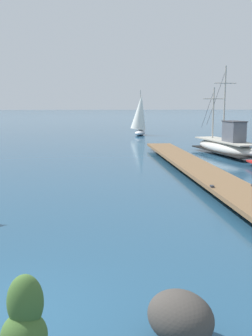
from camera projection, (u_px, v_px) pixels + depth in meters
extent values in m
plane|color=navy|center=(0.00, 321.00, 6.66)|extent=(400.00, 400.00, 0.00)
cube|color=brown|center=(199.00, 169.00, 19.67)|extent=(1.96, 23.46, 0.16)
cylinder|color=brown|center=(213.00, 183.00, 17.41)|extent=(0.36, 0.36, 0.29)
cylinder|color=brown|center=(188.00, 166.00, 22.02)|extent=(0.36, 0.36, 0.29)
cylinder|color=brown|center=(171.00, 155.00, 26.63)|extent=(0.36, 0.36, 0.29)
cylinder|color=brown|center=(159.00, 147.00, 31.24)|extent=(0.36, 0.36, 0.29)
cube|color=#333338|center=(212.00, 186.00, 14.97)|extent=(0.12, 0.20, 0.08)
ellipsoid|color=silver|center=(225.00, 148.00, 27.65)|extent=(2.92, 7.50, 1.01)
cube|color=#B2AD9E|center=(226.00, 141.00, 27.57)|extent=(2.59, 6.75, 0.08)
cube|color=black|center=(225.00, 151.00, 27.68)|extent=(2.91, 7.36, 0.08)
cube|color=#565B66|center=(234.00, 132.00, 26.41)|extent=(1.19, 1.67, 1.32)
cube|color=#3D3D42|center=(234.00, 121.00, 26.30)|extent=(1.28, 1.80, 0.06)
cylinder|color=#B2ADA3|center=(224.00, 103.00, 27.51)|extent=(0.11, 0.11, 5.05)
cylinder|color=#B2ADA3|center=(225.00, 83.00, 27.29)|extent=(1.64, 0.31, 0.06)
cylinder|color=#333338|center=(216.00, 100.00, 28.77)|extent=(0.42, 2.60, 3.73)
cylinder|color=#B2ADA3|center=(213.00, 113.00, 29.19)|extent=(0.11, 0.11, 3.65)
cylinder|color=#B2ADA3|center=(214.00, 99.00, 29.03)|extent=(1.64, 0.31, 0.06)
cylinder|color=#333338|center=(207.00, 110.00, 30.11)|extent=(0.31, 1.89, 2.71)
ellipsoid|color=#443F3A|center=(180.00, 317.00, 6.02)|extent=(1.36, 1.36, 0.79)
ellipsoid|color=#4B4641|center=(185.00, 326.00, 6.08)|extent=(0.95, 1.06, 0.47)
ellipsoid|color=#42662D|center=(24.00, 336.00, 4.82)|extent=(0.56, 0.55, 0.58)
ellipsoid|color=#42662D|center=(25.00, 302.00, 4.82)|extent=(0.44, 0.41, 0.69)
ellipsoid|color=silver|center=(140.00, 132.00, 44.58)|extent=(1.92, 3.50, 0.60)
cylinder|color=#B2ADA3|center=(140.00, 110.00, 44.28)|extent=(0.08, 0.08, 4.36)
cone|color=silver|center=(140.00, 112.00, 43.97)|extent=(2.40, 2.13, 3.86)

